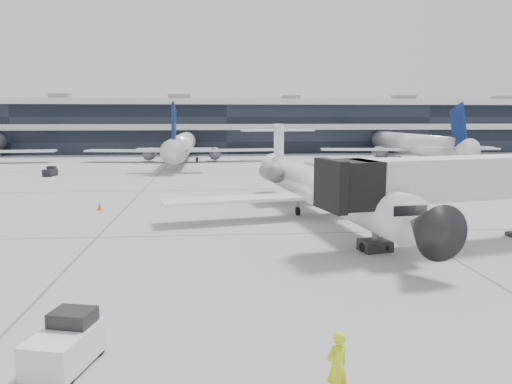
{
  "coord_description": "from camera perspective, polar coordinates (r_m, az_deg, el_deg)",
  "views": [
    {
      "loc": [
        -2.65,
        -31.14,
        7.44
      ],
      "look_at": [
        0.07,
        1.01,
        2.6
      ],
      "focal_mm": 35.0,
      "sensor_mm": 36.0,
      "label": 1
    }
  ],
  "objects": [
    {
      "name": "ground",
      "position": [
        32.13,
        0.03,
        -4.86
      ],
      "size": [
        220.0,
        220.0,
        0.0
      ],
      "primitive_type": "plane",
      "color": "#98979A",
      "rests_on": "ground"
    },
    {
      "name": "terminal",
      "position": [
        113.2,
        -3.52,
        7.28
      ],
      "size": [
        170.0,
        22.0,
        10.0
      ],
      "primitive_type": "cube",
      "color": "black",
      "rests_on": "ground"
    },
    {
      "name": "bg_jet_center",
      "position": [
        86.63,
        -8.37,
        3.51
      ],
      "size": [
        32.0,
        40.0,
        9.6
      ],
      "primitive_type": null,
      "color": "silver",
      "rests_on": "ground"
    },
    {
      "name": "bg_jet_right",
      "position": [
        93.15,
        17.06,
        3.57
      ],
      "size": [
        32.0,
        40.0,
        9.6
      ],
      "primitive_type": null,
      "color": "silver",
      "rests_on": "ground"
    },
    {
      "name": "regional_jet",
      "position": [
        37.58,
        7.49,
        0.65
      ],
      "size": [
        23.68,
        29.55,
        6.83
      ],
      "rotation": [
        0.0,
        0.0,
        0.14
      ],
      "color": "white",
      "rests_on": "ground"
    },
    {
      "name": "jet_bridge",
      "position": [
        31.8,
        22.98,
        1.43
      ],
      "size": [
        16.48,
        6.56,
        5.33
      ],
      "rotation": [
        0.0,
        0.0,
        0.23
      ],
      "color": "silver",
      "rests_on": "ground"
    },
    {
      "name": "ramp_worker",
      "position": [
        14.02,
        9.24,
        -19.07
      ],
      "size": [
        0.84,
        0.74,
        1.94
      ],
      "primitive_type": "imported",
      "rotation": [
        0.0,
        0.0,
        3.63
      ],
      "color": "#DCF219",
      "rests_on": "ground"
    },
    {
      "name": "baggage_tug",
      "position": [
        16.64,
        -20.93,
        -15.91
      ],
      "size": [
        2.05,
        2.77,
        1.58
      ],
      "rotation": [
        0.0,
        0.0,
        -0.25
      ],
      "color": "silver",
      "rests_on": "ground"
    },
    {
      "name": "traffic_cone",
      "position": [
        42.3,
        -17.45,
        -1.58
      ],
      "size": [
        0.45,
        0.45,
        0.64
      ],
      "rotation": [
        0.0,
        0.0,
        -0.05
      ],
      "color": "orange",
      "rests_on": "ground"
    },
    {
      "name": "far_tug",
      "position": [
        69.09,
        -22.45,
        2.17
      ],
      "size": [
        1.49,
        2.13,
        1.24
      ],
      "rotation": [
        0.0,
        0.0,
        -0.18
      ],
      "color": "black",
      "rests_on": "ground"
    }
  ]
}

